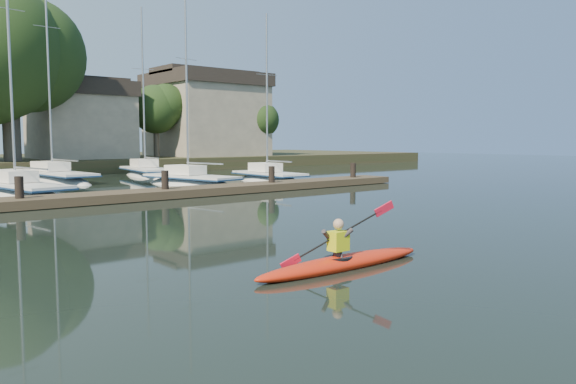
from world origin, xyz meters
TOP-DOWN VIEW (x-y plane):
  - ground at (0.00, 0.00)m, footprint 160.00×160.00m
  - kayak at (-0.74, -0.62)m, footprint 4.44×0.96m
  - dock at (0.00, 14.00)m, footprint 34.00×2.00m
  - sailboat_2 at (-1.77, 19.09)m, footprint 3.31×8.92m
  - sailboat_3 at (7.16, 18.95)m, footprint 3.38×7.74m
  - sailboat_4 at (12.21, 18.34)m, footprint 2.33×6.70m
  - sailboat_6 at (2.32, 26.94)m, footprint 2.83×10.13m
  - sailboat_7 at (8.65, 27.56)m, footprint 3.30×8.15m

SIDE VIEW (x-z plane):
  - sailboat_7 at x=8.65m, z-range -6.57..6.19m
  - sailboat_6 at x=2.32m, z-range -8.13..7.77m
  - sailboat_4 at x=12.21m, z-range -5.80..5.43m
  - sailboat_2 at x=-1.77m, z-range -7.39..7.03m
  - sailboat_3 at x=7.16m, z-range -6.23..5.87m
  - ground at x=0.00m, z-range 0.00..0.00m
  - kayak at x=-0.74m, z-range -0.54..0.88m
  - dock at x=0.00m, z-range -0.70..1.10m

